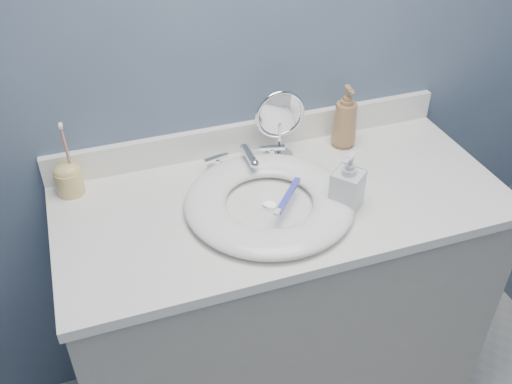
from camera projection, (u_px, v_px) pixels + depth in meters
name	position (u px, v px, depth m)	size (l,w,h in m)	color
back_wall	(250.00, 47.00, 1.56)	(2.20, 0.02, 2.40)	#4B5970
vanity_cabinet	(279.00, 310.00, 1.82)	(1.20, 0.55, 0.85)	#A29C94
countertop	(283.00, 201.00, 1.56)	(1.22, 0.57, 0.03)	white
backsplash	(252.00, 135.00, 1.72)	(1.22, 0.02, 0.09)	white
basin	(269.00, 202.00, 1.50)	(0.45, 0.45, 0.04)	white
drain	(269.00, 206.00, 1.51)	(0.04, 0.04, 0.01)	silver
faucet	(246.00, 160.00, 1.64)	(0.25, 0.13, 0.07)	silver
makeup_mirror	(280.00, 122.00, 1.63)	(0.15, 0.08, 0.22)	silver
soap_bottle_amber	(346.00, 117.00, 1.70)	(0.08, 0.08, 0.20)	#996D45
soap_bottle_clear	(348.00, 181.00, 1.47)	(0.07, 0.08, 0.16)	silver
toothbrush_holder	(69.00, 178.00, 1.54)	(0.08, 0.08, 0.22)	#E1BF70
toothbrush_lying	(287.00, 197.00, 1.48)	(0.12, 0.14, 0.02)	#3943CD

